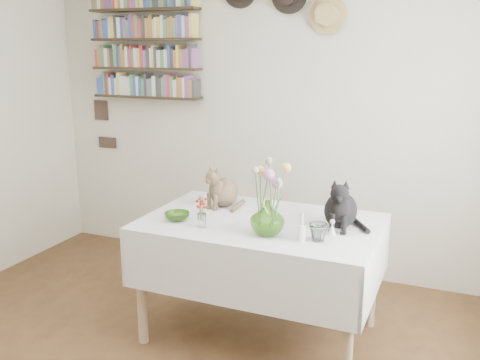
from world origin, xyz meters
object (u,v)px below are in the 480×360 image
at_px(tabby_cat, 224,185).
at_px(black_cat, 341,201).
at_px(flower_vase, 268,218).
at_px(dining_table, 261,250).
at_px(bookshelf_unit, 145,44).

distance_m(tabby_cat, black_cat, 0.83).
bearing_deg(black_cat, flower_vase, -146.61).
bearing_deg(flower_vase, dining_table, 118.63).
relative_size(black_cat, bookshelf_unit, 0.32).
bearing_deg(dining_table, black_cat, 9.25).
relative_size(dining_table, flower_vase, 7.10).
bearing_deg(tabby_cat, bookshelf_unit, 164.03).
height_order(black_cat, bookshelf_unit, bookshelf_unit).
distance_m(dining_table, bookshelf_unit, 2.18).
bearing_deg(bookshelf_unit, black_cat, -26.68).
xyz_separation_m(dining_table, bookshelf_unit, (-1.44, 1.04, 1.26)).
height_order(dining_table, bookshelf_unit, bookshelf_unit).
relative_size(dining_table, black_cat, 4.56).
bearing_deg(flower_vase, bookshelf_unit, 141.10).
bearing_deg(black_cat, bookshelf_unit, 146.92).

